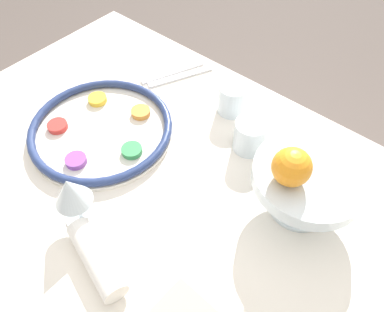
{
  "coord_description": "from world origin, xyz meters",
  "views": [
    {
      "loc": [
        0.29,
        -0.31,
        1.41
      ],
      "look_at": [
        -0.05,
        0.09,
        0.77
      ],
      "focal_mm": 35.0,
      "sensor_mm": 36.0,
      "label": 1
    }
  ],
  "objects": [
    {
      "name": "cup_near",
      "position": [
        -0.09,
        0.3,
        0.77
      ],
      "size": [
        0.08,
        0.08,
        0.08
      ],
      "color": "silver",
      "rests_on": "dining_table"
    },
    {
      "name": "orange_fruit",
      "position": [
        0.17,
        0.11,
        0.89
      ],
      "size": [
        0.07,
        0.07,
        0.07
      ],
      "color": "orange",
      "rests_on": "fruit_stand"
    },
    {
      "name": "napkin_roll",
      "position": [
        -0.03,
        -0.2,
        0.76
      ],
      "size": [
        0.17,
        0.09,
        0.05
      ],
      "color": "white",
      "rests_on": "dining_table"
    },
    {
      "name": "ground_plane",
      "position": [
        0.0,
        0.0,
        0.0
      ],
      "size": [
        8.0,
        8.0,
        0.0
      ],
      "primitive_type": "plane",
      "color": "#564C47"
    },
    {
      "name": "seder_plate",
      "position": [
        -0.29,
        0.02,
        0.75
      ],
      "size": [
        0.35,
        0.35,
        0.03
      ],
      "color": "silver",
      "rests_on": "dining_table"
    },
    {
      "name": "cup_mid",
      "position": [
        0.01,
        0.22,
        0.77
      ],
      "size": [
        0.08,
        0.08,
        0.08
      ],
      "color": "silver",
      "rests_on": "dining_table"
    },
    {
      "name": "fork_right",
      "position": [
        -0.28,
        0.31,
        0.73
      ],
      "size": [
        0.1,
        0.18,
        0.01
      ],
      "color": "silver",
      "rests_on": "dining_table"
    },
    {
      "name": "fruit_stand",
      "position": [
        0.19,
        0.15,
        0.83
      ],
      "size": [
        0.22,
        0.22,
        0.12
      ],
      "color": "silver",
      "rests_on": "dining_table"
    },
    {
      "name": "wine_glass",
      "position": [
        -0.14,
        -0.16,
        0.83
      ],
      "size": [
        0.07,
        0.07,
        0.13
      ],
      "color": "silver",
      "rests_on": "dining_table"
    },
    {
      "name": "fork_left",
      "position": [
        -0.31,
        0.31,
        0.73
      ],
      "size": [
        0.09,
        0.19,
        0.01
      ],
      "color": "silver",
      "rests_on": "dining_table"
    },
    {
      "name": "dining_table",
      "position": [
        0.0,
        0.0,
        0.37
      ],
      "size": [
        1.4,
        0.87,
        0.73
      ],
      "color": "silver",
      "rests_on": "ground_plane"
    }
  ]
}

